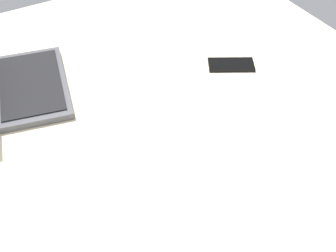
# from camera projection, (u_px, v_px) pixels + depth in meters

# --- Properties ---
(bed_mattress) EXTENTS (1.80, 1.40, 0.18)m
(bed_mattress) POSITION_uv_depth(u_px,v_px,m) (195.00, 168.00, 1.15)
(bed_mattress) COLOR beige
(bed_mattress) RESTS_ON ground
(laptop) EXTENTS (0.37, 0.30, 0.23)m
(laptop) POSITION_uv_depth(u_px,v_px,m) (12.00, 80.00, 1.21)
(laptop) COLOR #4C4C51
(laptop) RESTS_ON bed_mattress
(cell_phone) EXTENTS (0.13, 0.16, 0.01)m
(cell_phone) POSITION_uv_depth(u_px,v_px,m) (231.00, 65.00, 1.32)
(cell_phone) COLOR black
(cell_phone) RESTS_ON bed_mattress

